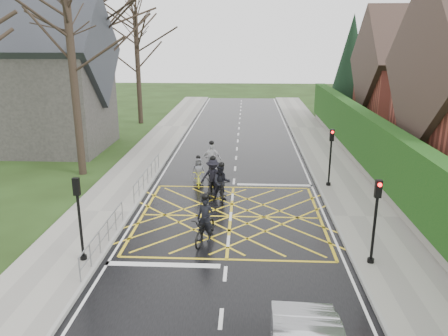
# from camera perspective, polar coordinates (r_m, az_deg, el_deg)

# --- Properties ---
(ground) EXTENTS (120.00, 120.00, 0.00)m
(ground) POSITION_cam_1_polar(r_m,az_deg,el_deg) (19.83, 0.87, -6.36)
(ground) COLOR black
(ground) RESTS_ON ground
(road) EXTENTS (9.00, 80.00, 0.01)m
(road) POSITION_cam_1_polar(r_m,az_deg,el_deg) (19.83, 0.87, -6.34)
(road) COLOR black
(road) RESTS_ON ground
(sidewalk_right) EXTENTS (3.00, 80.00, 0.15)m
(sidewalk_right) POSITION_cam_1_polar(r_m,az_deg,el_deg) (20.51, 17.98, -6.20)
(sidewalk_right) COLOR gray
(sidewalk_right) RESTS_ON ground
(sidewalk_left) EXTENTS (3.00, 80.00, 0.15)m
(sidewalk_left) POSITION_cam_1_polar(r_m,az_deg,el_deg) (20.88, -15.90, -5.60)
(sidewalk_left) COLOR gray
(sidewalk_left) RESTS_ON ground
(stone_wall) EXTENTS (0.50, 38.00, 0.70)m
(stone_wall) POSITION_cam_1_polar(r_m,az_deg,el_deg) (26.33, 18.49, -0.56)
(stone_wall) COLOR slate
(stone_wall) RESTS_ON ground
(hedge) EXTENTS (0.90, 38.00, 2.80)m
(hedge) POSITION_cam_1_polar(r_m,az_deg,el_deg) (25.89, 18.84, 3.15)
(hedge) COLOR #103D10
(hedge) RESTS_ON stone_wall
(house_far) EXTENTS (9.80, 8.80, 10.30)m
(house_far) POSITION_cam_1_polar(r_m,az_deg,el_deg) (39.04, 24.54, 10.21)
(house_far) COLOR brown
(house_far) RESTS_ON ground
(conifer) EXTENTS (4.60, 4.60, 10.00)m
(conifer) POSITION_cam_1_polar(r_m,az_deg,el_deg) (45.47, 16.19, 12.55)
(conifer) COLOR black
(conifer) RESTS_ON ground
(church) EXTENTS (8.80, 7.80, 11.00)m
(church) POSITION_cam_1_polar(r_m,az_deg,el_deg) (33.52, -22.48, 10.60)
(church) COLOR #2D2B28
(church) RESTS_ON ground
(tree_near) EXTENTS (9.24, 9.24, 11.44)m
(tree_near) POSITION_cam_1_polar(r_m,az_deg,el_deg) (26.09, -19.53, 16.10)
(tree_near) COLOR black
(tree_near) RESTS_ON ground
(tree_mid) EXTENTS (10.08, 10.08, 12.48)m
(tree_mid) POSITION_cam_1_polar(r_m,az_deg,el_deg) (33.96, -16.07, 17.54)
(tree_mid) COLOR black
(tree_mid) RESTS_ON ground
(tree_far) EXTENTS (8.40, 8.40, 10.40)m
(tree_far) POSITION_cam_1_polar(r_m,az_deg,el_deg) (41.45, -11.34, 15.58)
(tree_far) COLOR black
(tree_far) RESTS_ON ground
(railing_south) EXTENTS (0.05, 5.04, 1.03)m
(railing_south) POSITION_cam_1_polar(r_m,az_deg,el_deg) (17.15, -15.45, -7.99)
(railing_south) COLOR slate
(railing_south) RESTS_ON ground
(railing_north) EXTENTS (0.05, 6.04, 1.03)m
(railing_north) POSITION_cam_1_polar(r_m,az_deg,el_deg) (23.90, -9.97, -0.54)
(railing_north) COLOR slate
(railing_north) RESTS_ON ground
(traffic_light_ne) EXTENTS (0.24, 0.31, 3.21)m
(traffic_light_ne) POSITION_cam_1_polar(r_m,az_deg,el_deg) (23.67, 13.71, 1.26)
(traffic_light_ne) COLOR black
(traffic_light_ne) RESTS_ON ground
(traffic_light_se) EXTENTS (0.24, 0.31, 3.21)m
(traffic_light_se) POSITION_cam_1_polar(r_m,az_deg,el_deg) (15.94, 19.09, -6.79)
(traffic_light_se) COLOR black
(traffic_light_se) RESTS_ON ground
(traffic_light_sw) EXTENTS (0.24, 0.31, 3.21)m
(traffic_light_sw) POSITION_cam_1_polar(r_m,az_deg,el_deg) (16.10, -18.31, -6.49)
(traffic_light_sw) COLOR black
(traffic_light_sw) RESTS_ON ground
(cyclist_rear) EXTENTS (1.21, 2.18, 2.01)m
(cyclist_rear) POSITION_cam_1_polar(r_m,az_deg,el_deg) (17.31, -2.46, -7.58)
(cyclist_rear) COLOR black
(cyclist_rear) RESTS_ON ground
(cyclist_back) EXTENTS (0.96, 2.02, 1.97)m
(cyclist_back) POSITION_cam_1_polar(r_m,az_deg,el_deg) (21.49, -0.33, -2.38)
(cyclist_back) COLOR black
(cyclist_back) RESTS_ON ground
(cyclist_mid) EXTENTS (1.29, 2.19, 2.07)m
(cyclist_mid) POSITION_cam_1_polar(r_m,az_deg,el_deg) (22.26, -1.46, -1.67)
(cyclist_mid) COLOR black
(cyclist_mid) RESTS_ON ground
(cyclist_front) EXTENTS (1.13, 2.07, 2.03)m
(cyclist_front) POSITION_cam_1_polar(r_m,az_deg,el_deg) (25.63, -1.63, 0.79)
(cyclist_front) COLOR black
(cyclist_front) RESTS_ON ground
(cyclist_lead) EXTENTS (0.86, 1.79, 1.68)m
(cyclist_lead) POSITION_cam_1_polar(r_m,az_deg,el_deg) (23.81, -3.37, -0.90)
(cyclist_lead) COLOR yellow
(cyclist_lead) RESTS_ON ground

